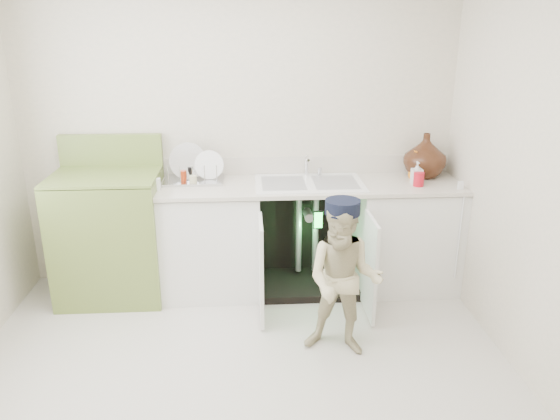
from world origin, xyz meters
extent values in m
plane|color=#BEB4A7|center=(0.00, 0.00, 0.00)|extent=(3.50, 3.50, 0.00)
cube|color=beige|center=(0.00, 1.50, 1.25)|extent=(3.50, 2.50, 0.02)
cube|color=beige|center=(0.00, -1.50, 1.25)|extent=(3.50, 2.50, 0.02)
cube|color=beige|center=(1.75, 0.00, 1.25)|extent=(2.50, 3.00, 0.02)
cube|color=white|center=(-0.25, 1.20, 0.43)|extent=(0.80, 0.60, 0.86)
cube|color=white|center=(1.35, 1.20, 0.43)|extent=(0.80, 0.60, 0.86)
cube|color=black|center=(0.55, 1.47, 0.43)|extent=(0.80, 0.06, 0.86)
cube|color=black|center=(0.55, 1.20, 0.03)|extent=(0.80, 0.60, 0.06)
cylinder|color=gray|center=(0.48, 1.30, 0.45)|extent=(0.05, 0.05, 0.70)
cylinder|color=gray|center=(0.62, 1.30, 0.45)|extent=(0.05, 0.05, 0.70)
cylinder|color=gray|center=(0.55, 1.25, 0.62)|extent=(0.07, 0.18, 0.07)
cube|color=white|center=(0.15, 0.70, 0.40)|extent=(0.03, 0.40, 0.76)
cube|color=white|center=(0.95, 0.70, 0.40)|extent=(0.02, 0.40, 0.76)
cube|color=beige|center=(0.55, 1.20, 0.89)|extent=(2.44, 0.64, 0.03)
cube|color=beige|center=(0.55, 1.49, 0.98)|extent=(2.44, 0.02, 0.15)
cube|color=white|center=(0.55, 1.20, 0.90)|extent=(0.85, 0.55, 0.02)
cube|color=gray|center=(0.34, 1.20, 0.91)|extent=(0.34, 0.40, 0.01)
cube|color=gray|center=(0.76, 1.20, 0.91)|extent=(0.34, 0.40, 0.01)
cylinder|color=silver|center=(0.55, 1.42, 0.99)|extent=(0.03, 0.03, 0.17)
cylinder|color=silver|center=(0.55, 1.36, 1.06)|extent=(0.02, 0.14, 0.02)
cylinder|color=silver|center=(0.66, 1.42, 0.94)|extent=(0.04, 0.04, 0.06)
cylinder|color=silver|center=(1.68, 0.89, 0.55)|extent=(0.01, 0.01, 0.70)
cube|color=silver|center=(1.68, 0.98, 0.93)|extent=(0.04, 0.02, 0.06)
cube|color=silver|center=(-0.36, 1.32, 0.91)|extent=(0.47, 0.31, 0.02)
cylinder|color=silver|center=(-0.40, 1.34, 0.99)|extent=(0.29, 0.10, 0.28)
cylinder|color=white|center=(-0.24, 1.32, 0.98)|extent=(0.23, 0.06, 0.23)
cylinder|color=silver|center=(-0.55, 1.22, 0.99)|extent=(0.01, 0.01, 0.14)
cylinder|color=silver|center=(-0.46, 1.22, 0.99)|extent=(0.01, 0.01, 0.14)
cylinder|color=silver|center=(-0.36, 1.22, 0.99)|extent=(0.01, 0.01, 0.14)
cylinder|color=silver|center=(-0.27, 1.22, 0.99)|extent=(0.01, 0.01, 0.14)
cylinder|color=silver|center=(-0.17, 1.22, 0.99)|extent=(0.01, 0.01, 0.14)
imported|color=#492015|center=(1.51, 1.34, 1.08)|extent=(0.34, 0.34, 0.36)
imported|color=orange|center=(1.41, 1.30, 1.02)|extent=(0.09, 0.09, 0.23)
imported|color=silver|center=(1.39, 1.14, 0.99)|extent=(0.08, 0.08, 0.18)
cylinder|color=red|center=(1.38, 1.08, 0.96)|extent=(0.08, 0.08, 0.11)
cylinder|color=#AA2E0E|center=(-0.44, 1.28, 0.95)|extent=(0.05, 0.05, 0.10)
cylinder|color=#BCB78A|center=(-0.36, 1.20, 0.94)|extent=(0.06, 0.06, 0.08)
cylinder|color=black|center=(-0.39, 1.32, 0.96)|extent=(0.04, 0.04, 0.12)
cube|color=white|center=(-0.62, 1.10, 0.95)|extent=(0.05, 0.05, 0.09)
cube|color=olive|center=(-1.02, 1.18, 0.49)|extent=(0.81, 0.65, 0.98)
cube|color=olive|center=(-1.02, 1.18, 1.00)|extent=(0.81, 0.65, 0.02)
cube|color=olive|center=(-1.02, 1.46, 1.13)|extent=(0.81, 0.06, 0.26)
cylinder|color=black|center=(-1.23, 1.02, 0.99)|extent=(0.18, 0.18, 0.02)
cylinder|color=silver|center=(-1.23, 1.02, 1.00)|extent=(0.21, 0.21, 0.01)
cylinder|color=black|center=(-1.23, 1.33, 0.99)|extent=(0.18, 0.18, 0.02)
cylinder|color=silver|center=(-1.23, 1.33, 1.00)|extent=(0.21, 0.21, 0.01)
cylinder|color=black|center=(-0.82, 1.02, 0.99)|extent=(0.18, 0.18, 0.02)
cylinder|color=silver|center=(-0.82, 1.02, 1.00)|extent=(0.21, 0.21, 0.01)
cylinder|color=black|center=(-0.82, 1.33, 0.99)|extent=(0.18, 0.18, 0.02)
cylinder|color=silver|center=(-0.82, 1.33, 1.00)|extent=(0.21, 0.21, 0.01)
imported|color=beige|center=(0.67, 0.25, 0.52)|extent=(0.60, 0.53, 1.05)
cylinder|color=black|center=(0.67, 0.25, 1.02)|extent=(0.28, 0.28, 0.09)
cube|color=black|center=(0.70, 0.35, 0.98)|extent=(0.19, 0.14, 0.01)
cube|color=black|center=(0.58, 0.86, 0.72)|extent=(0.07, 0.01, 0.14)
cube|color=#26F23F|center=(0.58, 0.85, 0.72)|extent=(0.06, 0.00, 0.12)
camera|label=1|loc=(0.06, -2.90, 2.12)|focal=35.00mm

